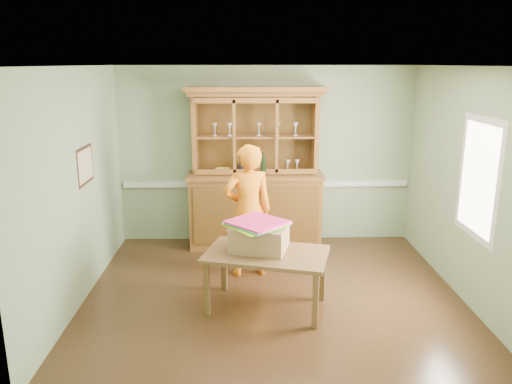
{
  "coord_description": "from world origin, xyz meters",
  "views": [
    {
      "loc": [
        -0.34,
        -5.58,
        2.73
      ],
      "look_at": [
        -0.19,
        0.4,
        1.18
      ],
      "focal_mm": 35.0,
      "sensor_mm": 36.0,
      "label": 1
    }
  ],
  "objects_px": {
    "dining_table": "(266,259)",
    "person": "(248,211)",
    "cardboard_box": "(259,238)",
    "china_hutch": "(255,192)"
  },
  "relations": [
    {
      "from": "dining_table",
      "to": "cardboard_box",
      "type": "distance_m",
      "value": 0.25
    },
    {
      "from": "china_hutch",
      "to": "cardboard_box",
      "type": "xyz_separation_m",
      "value": [
        -0.0,
        -1.97,
        -0.03
      ]
    },
    {
      "from": "person",
      "to": "cardboard_box",
      "type": "bearing_deg",
      "value": 86.43
    },
    {
      "from": "china_hutch",
      "to": "person",
      "type": "height_order",
      "value": "china_hutch"
    },
    {
      "from": "dining_table",
      "to": "person",
      "type": "relative_size",
      "value": 0.86
    },
    {
      "from": "china_hutch",
      "to": "dining_table",
      "type": "bearing_deg",
      "value": -87.9
    },
    {
      "from": "china_hutch",
      "to": "cardboard_box",
      "type": "relative_size",
      "value": 3.95
    },
    {
      "from": "dining_table",
      "to": "person",
      "type": "distance_m",
      "value": 1.01
    },
    {
      "from": "dining_table",
      "to": "cardboard_box",
      "type": "height_order",
      "value": "cardboard_box"
    },
    {
      "from": "dining_table",
      "to": "cardboard_box",
      "type": "xyz_separation_m",
      "value": [
        -0.08,
        0.1,
        0.22
      ]
    }
  ]
}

